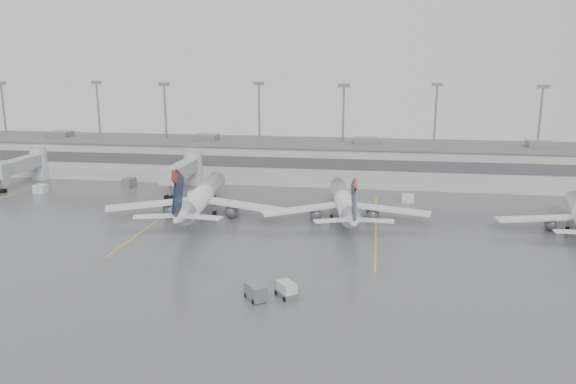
# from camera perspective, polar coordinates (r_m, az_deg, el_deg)

# --- Properties ---
(ground) EXTENTS (260.00, 260.00, 0.00)m
(ground) POSITION_cam_1_polar(r_m,az_deg,el_deg) (68.28, -6.19, -8.51)
(ground) COLOR #4F5052
(ground) RESTS_ON ground
(terminal) EXTENTS (152.00, 17.00, 9.45)m
(terminal) POSITION_cam_1_polar(r_m,az_deg,el_deg) (122.20, 0.79, 3.24)
(terminal) COLOR #9B9B96
(terminal) RESTS_ON ground
(light_masts) EXTENTS (142.40, 8.00, 20.60)m
(light_masts) POSITION_cam_1_polar(r_m,az_deg,el_deg) (126.78, 1.17, 7.19)
(light_masts) COLOR gray
(light_masts) RESTS_ON ground
(jet_bridge_left) EXTENTS (4.00, 17.20, 7.00)m
(jet_bridge_left) POSITION_cam_1_polar(r_m,az_deg,el_deg) (130.90, -24.89, 2.55)
(jet_bridge_left) COLOR #A3A6A8
(jet_bridge_left) RESTS_ON ground
(jet_bridge_right) EXTENTS (4.00, 17.20, 7.00)m
(jet_bridge_right) POSITION_cam_1_polar(r_m,az_deg,el_deg) (115.27, -10.24, 2.29)
(jet_bridge_right) COLOR #A3A6A8
(jet_bridge_right) RESTS_ON ground
(stand_markings) EXTENTS (105.25, 40.00, 0.01)m
(stand_markings) POSITION_cam_1_polar(r_m,az_deg,el_deg) (90.43, -2.27, -3.00)
(stand_markings) COLOR yellow
(stand_markings) RESTS_ON ground
(jet_mid_left) EXTENTS (30.11, 33.87, 10.96)m
(jet_mid_left) POSITION_cam_1_polar(r_m,az_deg,el_deg) (93.20, -8.88, -0.50)
(jet_mid_left) COLOR silver
(jet_mid_left) RESTS_ON ground
(jet_mid_right) EXTENTS (26.80, 30.26, 9.83)m
(jet_mid_right) POSITION_cam_1_polar(r_m,az_deg,el_deg) (90.75, 5.76, -1.01)
(jet_mid_right) COLOR silver
(jet_mid_right) RESTS_ON ground
(baggage_tug) EXTENTS (2.91, 3.10, 1.71)m
(baggage_tug) POSITION_cam_1_polar(r_m,az_deg,el_deg) (62.03, -0.14, -10.06)
(baggage_tug) COLOR silver
(baggage_tug) RESTS_ON ground
(baggage_cart) EXTENTS (2.91, 3.12, 1.76)m
(baggage_cart) POSITION_cam_1_polar(r_m,az_deg,el_deg) (61.39, -3.32, -10.08)
(baggage_cart) COLOR slate
(baggage_cart) RESTS_ON ground
(gse_uld_a) EXTENTS (2.50, 1.78, 1.69)m
(gse_uld_a) POSITION_cam_1_polar(r_m,az_deg,el_deg) (119.89, -23.86, 0.30)
(gse_uld_a) COLOR silver
(gse_uld_a) RESTS_ON ground
(gse_uld_b) EXTENTS (2.22, 1.54, 1.52)m
(gse_uld_b) POSITION_cam_1_polar(r_m,az_deg,el_deg) (106.49, -9.52, -0.28)
(gse_uld_b) COLOR silver
(gse_uld_b) RESTS_ON ground
(gse_uld_c) EXTENTS (2.34, 1.72, 1.54)m
(gse_uld_c) POSITION_cam_1_polar(r_m,az_deg,el_deg) (104.66, 12.10, -0.62)
(gse_uld_c) COLOR silver
(gse_uld_c) RESTS_ON ground
(gse_loader) EXTENTS (2.23, 3.18, 1.85)m
(gse_loader) POSITION_cam_1_polar(r_m,az_deg,el_deg) (119.47, -15.85, 0.93)
(gse_loader) COLOR slate
(gse_loader) RESTS_ON ground
(cone_a) EXTENTS (0.48, 0.48, 0.76)m
(cone_a) POSITION_cam_1_polar(r_m,az_deg,el_deg) (117.85, -22.00, 0.03)
(cone_a) COLOR #EB6204
(cone_a) RESTS_ON ground
(cone_b) EXTENTS (0.41, 0.41, 0.66)m
(cone_b) POSITION_cam_1_polar(r_m,az_deg,el_deg) (103.73, -16.60, -1.26)
(cone_b) COLOR #EB6204
(cone_b) RESTS_ON ground
(cone_c) EXTENTS (0.42, 0.42, 0.67)m
(cone_c) POSITION_cam_1_polar(r_m,az_deg,el_deg) (98.09, 8.55, -1.66)
(cone_c) COLOR #EB6204
(cone_c) RESTS_ON ground
(cone_d) EXTENTS (0.42, 0.42, 0.67)m
(cone_d) POSITION_cam_1_polar(r_m,az_deg,el_deg) (99.80, 25.89, -2.60)
(cone_d) COLOR #EB6204
(cone_d) RESTS_ON ground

